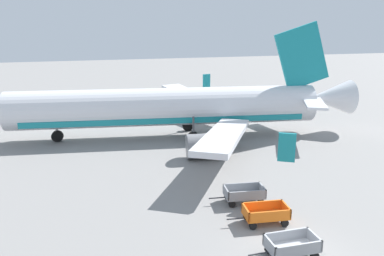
# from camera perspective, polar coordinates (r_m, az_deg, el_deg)

# --- Properties ---
(airplane) EXTENTS (37.62, 30.32, 11.34)m
(airplane) POSITION_cam_1_polar(r_m,az_deg,el_deg) (38.41, -2.43, 3.04)
(airplane) COLOR silver
(airplane) RESTS_ON ground
(baggage_cart_second_in_row) EXTENTS (3.57, 1.46, 1.07)m
(baggage_cart_second_in_row) POSITION_cam_1_polar(r_m,az_deg,el_deg) (20.39, 14.47, -16.43)
(baggage_cart_second_in_row) COLOR gray
(baggage_cart_second_in_row) RESTS_ON ground
(baggage_cart_third_in_row) EXTENTS (3.61, 1.68, 1.07)m
(baggage_cart_third_in_row) POSITION_cam_1_polar(r_m,az_deg,el_deg) (23.05, 10.78, -12.28)
(baggage_cart_third_in_row) COLOR orange
(baggage_cart_third_in_row) RESTS_ON ground
(baggage_cart_fourth_in_row) EXTENTS (3.62, 1.71, 1.07)m
(baggage_cart_fourth_in_row) POSITION_cam_1_polar(r_m,az_deg,el_deg) (25.28, 7.66, -9.57)
(baggage_cart_fourth_in_row) COLOR gray
(baggage_cart_fourth_in_row) RESTS_ON ground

